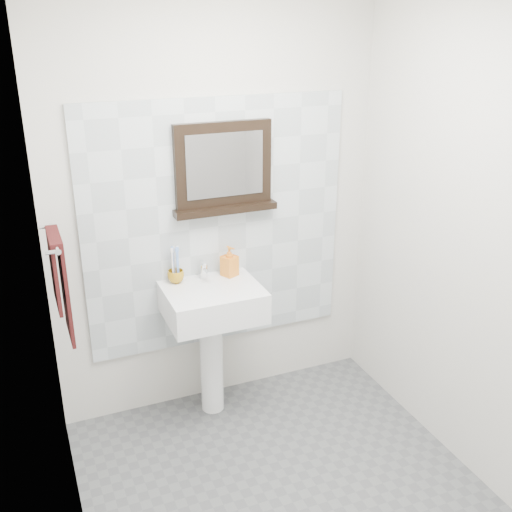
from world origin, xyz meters
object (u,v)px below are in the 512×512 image
(toothbrush_cup, at_px, (176,276))
(soap_dispenser, at_px, (229,261))
(hand_towel, at_px, (60,278))
(pedestal_sink, at_px, (212,316))
(framed_mirror, at_px, (223,170))

(toothbrush_cup, xyz_separation_m, soap_dispenser, (0.33, -0.02, 0.05))
(soap_dispenser, xyz_separation_m, hand_towel, (-0.98, -0.26, 0.16))
(pedestal_sink, distance_m, framed_mirror, 0.85)
(toothbrush_cup, distance_m, hand_towel, 0.74)
(toothbrush_cup, height_order, hand_towel, hand_towel)
(framed_mirror, xyz_separation_m, hand_towel, (-0.98, -0.33, -0.38))
(hand_towel, bearing_deg, pedestal_sink, 9.89)
(pedestal_sink, xyz_separation_m, soap_dispenser, (0.15, 0.12, 0.28))
(soap_dispenser, bearing_deg, pedestal_sink, -166.76)
(framed_mirror, bearing_deg, pedestal_sink, -129.35)
(soap_dispenser, bearing_deg, toothbrush_cup, 151.35)
(framed_mirror, bearing_deg, soap_dispenser, -88.18)
(pedestal_sink, relative_size, toothbrush_cup, 9.99)
(toothbrush_cup, relative_size, soap_dispenser, 0.52)
(framed_mirror, bearing_deg, hand_towel, -161.33)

